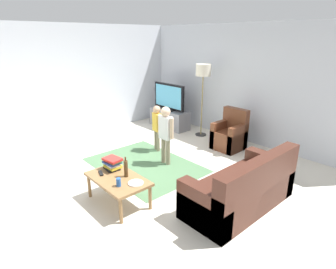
{
  "coord_description": "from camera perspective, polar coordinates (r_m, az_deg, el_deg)",
  "views": [
    {
      "loc": [
        3.74,
        -2.74,
        2.4
      ],
      "look_at": [
        0.0,
        0.6,
        0.65
      ],
      "focal_mm": 30.17,
      "sensor_mm": 36.0,
      "label": 1
    }
  ],
  "objects": [
    {
      "name": "ground",
      "position": [
        5.22,
        -4.97,
        -8.21
      ],
      "size": [
        7.8,
        7.8,
        0.0
      ],
      "primitive_type": "plane",
      "color": "beige"
    },
    {
      "name": "tv_remote",
      "position": [
        4.45,
        -13.4,
        -7.61
      ],
      "size": [
        0.18,
        0.1,
        0.02
      ],
      "primitive_type": "cube",
      "rotation": [
        0.0,
        0.0,
        -0.32
      ],
      "color": "black",
      "rests_on": "coffee_table"
    },
    {
      "name": "coffee_table",
      "position": [
        4.31,
        -10.1,
        -9.17
      ],
      "size": [
        1.0,
        0.6,
        0.42
      ],
      "color": "olive",
      "rests_on": "ground"
    },
    {
      "name": "book_stack",
      "position": [
        4.52,
        -11.17,
        -5.74
      ],
      "size": [
        0.31,
        0.25,
        0.19
      ],
      "color": "black",
      "rests_on": "coffee_table"
    },
    {
      "name": "tv_stand",
      "position": [
        7.82,
        0.3,
        3.25
      ],
      "size": [
        1.2,
        0.44,
        0.5
      ],
      "color": "slate",
      "rests_on": "ground"
    },
    {
      "name": "wall_back",
      "position": [
        6.93,
        15.19,
        9.87
      ],
      "size": [
        6.0,
        0.12,
        2.7
      ],
      "primitive_type": "cube",
      "color": "silver",
      "rests_on": "ground"
    },
    {
      "name": "floor_lamp",
      "position": [
        6.95,
        7.12,
        12.03
      ],
      "size": [
        0.36,
        0.36,
        1.78
      ],
      "color": "#262626",
      "rests_on": "ground"
    },
    {
      "name": "tv",
      "position": [
        7.66,
        0.19,
        7.56
      ],
      "size": [
        1.1,
        0.28,
        0.71
      ],
      "color": "black",
      "rests_on": "tv_stand"
    },
    {
      "name": "area_rug",
      "position": [
        5.61,
        -4.74,
        -6.13
      ],
      "size": [
        2.2,
        1.6,
        0.01
      ],
      "primitive_type": "cube",
      "color": "#4C724C",
      "rests_on": "ground"
    },
    {
      "name": "armchair",
      "position": [
        6.46,
        12.47,
        -0.23
      ],
      "size": [
        0.6,
        0.6,
        0.9
      ],
      "color": "brown",
      "rests_on": "ground"
    },
    {
      "name": "couch",
      "position": [
        4.31,
        15.2,
        -10.84
      ],
      "size": [
        0.8,
        1.8,
        0.86
      ],
      "color": "#472319",
      "rests_on": "ground"
    },
    {
      "name": "soda_can",
      "position": [
        4.04,
        -9.96,
        -9.48
      ],
      "size": [
        0.07,
        0.07,
        0.12
      ],
      "primitive_type": "cylinder",
      "color": "#2659B2",
      "rests_on": "coffee_table"
    },
    {
      "name": "child_center",
      "position": [
        5.41,
        -0.47,
        0.86
      ],
      "size": [
        0.39,
        0.19,
        1.16
      ],
      "color": "gray",
      "rests_on": "ground"
    },
    {
      "name": "plate",
      "position": [
        4.09,
        -6.52,
        -9.71
      ],
      "size": [
        0.22,
        0.22,
        0.02
      ],
      "color": "white",
      "rests_on": "coffee_table"
    },
    {
      "name": "wall_left",
      "position": [
        7.35,
        -19.74,
        9.92
      ],
      "size": [
        0.12,
        6.0,
        2.7
      ],
      "primitive_type": "cube",
      "color": "silver",
      "rests_on": "ground"
    },
    {
      "name": "child_near_tv",
      "position": [
        6.1,
        -2.26,
        2.14
      ],
      "size": [
        0.33,
        0.16,
        1.01
      ],
      "color": "gray",
      "rests_on": "ground"
    },
    {
      "name": "bottle",
      "position": [
        4.25,
        -8.5,
        -6.79
      ],
      "size": [
        0.06,
        0.06,
        0.31
      ],
      "color": "#4C3319",
      "rests_on": "coffee_table"
    }
  ]
}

